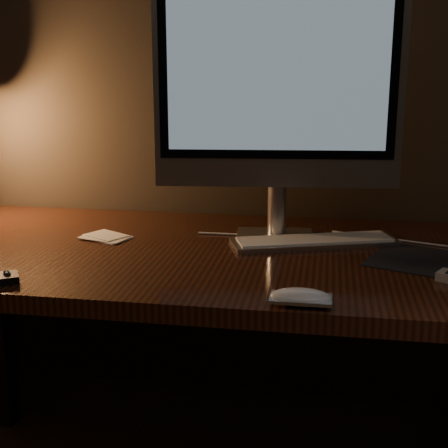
% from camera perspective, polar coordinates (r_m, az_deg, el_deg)
% --- Properties ---
extents(desk, '(1.60, 0.75, 0.75)m').
position_cam_1_polar(desk, '(1.63, -1.63, -5.92)').
color(desk, '#38180C').
rests_on(desk, ground).
extents(monitor, '(0.61, 0.20, 0.64)m').
position_cam_1_polar(monitor, '(1.55, 4.96, 12.07)').
color(monitor, silver).
rests_on(monitor, desk).
extents(keyboard, '(0.43, 0.25, 0.02)m').
position_cam_1_polar(keyboard, '(1.58, 8.27, -1.55)').
color(keyboard, silver).
rests_on(keyboard, desk).
extents(mousepad, '(0.34, 0.31, 0.00)m').
position_cam_1_polar(mousepad, '(1.49, 18.73, -3.33)').
color(mousepad, black).
rests_on(mousepad, desk).
extents(mouse, '(0.11, 0.06, 0.02)m').
position_cam_1_polar(mouse, '(1.17, 7.03, -6.86)').
color(mouse, white).
rests_on(mouse, desk).
extents(papers, '(0.15, 0.13, 0.01)m').
position_cam_1_polar(papers, '(1.65, -10.77, -1.15)').
color(papers, white).
rests_on(papers, desk).
extents(cable, '(0.63, 0.13, 0.01)m').
position_cam_1_polar(cable, '(1.63, 9.17, -1.31)').
color(cable, white).
rests_on(cable, desk).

